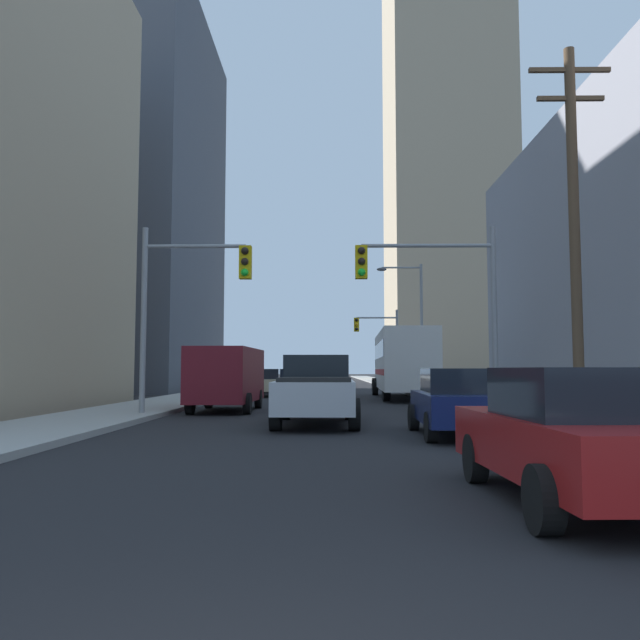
# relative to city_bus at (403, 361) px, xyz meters

# --- Properties ---
(sidewalk_left) EXTENTS (3.29, 160.00, 0.15)m
(sidewalk_left) POSITION_rel_city_bus_xyz_m (-10.76, 18.72, -1.85)
(sidewalk_left) COLOR #9E9E99
(sidewalk_left) RESTS_ON ground
(sidewalk_right) EXTENTS (3.29, 160.00, 0.15)m
(sidewalk_right) POSITION_rel_city_bus_xyz_m (2.35, 18.72, -1.85)
(sidewalk_right) COLOR #9E9E99
(sidewalk_right) RESTS_ON ground
(city_bus) EXTENTS (2.94, 11.59, 3.40)m
(city_bus) POSITION_rel_city_bus_xyz_m (0.00, 0.00, 0.00)
(city_bus) COLOR silver
(city_bus) RESTS_ON ground
(pickup_truck_silver) EXTENTS (2.20, 5.43, 1.90)m
(pickup_truck_silver) POSITION_rel_city_bus_xyz_m (-4.22, -15.78, -1.00)
(pickup_truck_silver) COLOR #B7BABF
(pickup_truck_silver) RESTS_ON ground
(cargo_van_maroon) EXTENTS (2.16, 5.27, 2.26)m
(cargo_van_maroon) POSITION_rel_city_bus_xyz_m (-7.55, -10.29, -0.64)
(cargo_van_maroon) COLOR maroon
(cargo_van_maroon) RESTS_ON ground
(sedan_red) EXTENTS (1.96, 4.27, 1.52)m
(sedan_red) POSITION_rel_city_bus_xyz_m (-1.07, -26.08, -1.16)
(sedan_red) COLOR maroon
(sedan_red) RESTS_ON ground
(sedan_navy) EXTENTS (1.95, 4.26, 1.52)m
(sedan_navy) POSITION_rel_city_bus_xyz_m (-0.92, -18.82, -1.16)
(sedan_navy) COLOR #141E4C
(sedan_navy) RESTS_ON ground
(sedan_beige) EXTENTS (1.95, 4.25, 1.52)m
(sedan_beige) POSITION_rel_city_bus_xyz_m (-7.41, 2.25, -1.16)
(sedan_beige) COLOR #C6B793
(sedan_beige) RESTS_ON ground
(sedan_blue) EXTENTS (1.95, 4.21, 1.52)m
(sedan_blue) POSITION_rel_city_bus_xyz_m (-7.44, 8.37, -1.16)
(sedan_blue) COLOR navy
(sedan_blue) RESTS_ON ground
(traffic_signal_near_left) EXTENTS (3.48, 0.44, 6.00)m
(traffic_signal_near_left) POSITION_rel_city_bus_xyz_m (-8.24, -13.41, 2.10)
(traffic_signal_near_left) COLOR gray
(traffic_signal_near_left) RESTS_ON ground
(traffic_signal_near_right) EXTENTS (4.43, 0.44, 6.00)m
(traffic_signal_near_right) POSITION_rel_city_bus_xyz_m (-0.60, -13.41, 2.14)
(traffic_signal_near_right) COLOR gray
(traffic_signal_near_right) RESTS_ON ground
(traffic_signal_far_right) EXTENTS (3.34, 0.44, 6.00)m
(traffic_signal_far_right) POSITION_rel_city_bus_xyz_m (-0.10, 14.79, 2.09)
(traffic_signal_far_right) COLOR gray
(traffic_signal_far_right) RESTS_ON ground
(utility_pole_right) EXTENTS (2.20, 0.28, 10.22)m
(utility_pole_right) POSITION_rel_city_bus_xyz_m (2.68, -16.49, 3.46)
(utility_pole_right) COLOR brown
(utility_pole_right) RESTS_ON ground
(street_lamp_right) EXTENTS (2.61, 0.32, 7.50)m
(street_lamp_right) POSITION_rel_city_bus_xyz_m (0.99, 2.78, 2.63)
(street_lamp_right) COLOR gray
(street_lamp_right) RESTS_ON ground
(building_left_mid_office) EXTENTS (24.63, 19.41, 28.26)m
(building_left_mid_office) POSITION_rel_city_bus_xyz_m (-25.57, 13.74, 12.20)
(building_left_mid_office) COLOR #4C515B
(building_left_mid_office) RESTS_ON ground
(building_right_far_highrise) EXTENTS (17.06, 19.99, 65.87)m
(building_right_far_highrise) POSITION_rel_city_bus_xyz_m (13.84, 61.09, 31.01)
(building_right_far_highrise) COLOR tan
(building_right_far_highrise) RESTS_ON ground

